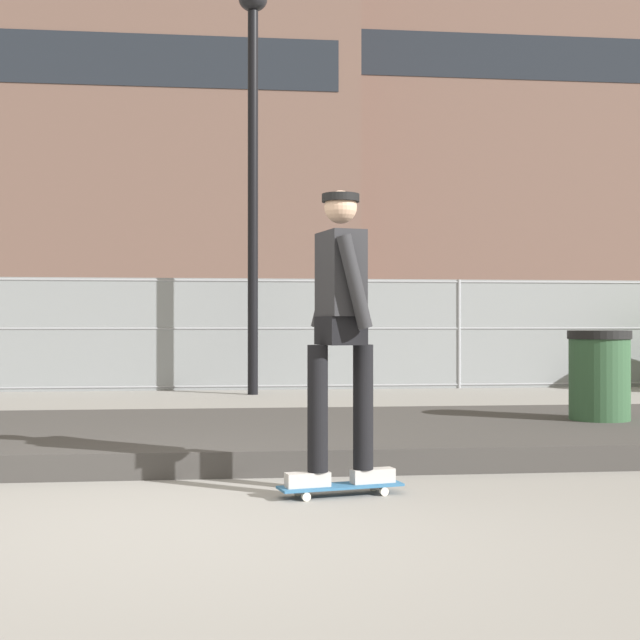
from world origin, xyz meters
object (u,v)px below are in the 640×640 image
Objects in this scene: parked_car_far at (607,336)px; street_lamp at (253,139)px; skateboard at (341,487)px; trash_bin at (599,385)px; skater at (341,316)px; parked_car_mid at (288,337)px.

street_lamp is at bearing -152.59° from parked_car_far.
trash_bin reaches higher than skateboard.
skater is 3.72m from trash_bin.
street_lamp is (-0.30, 8.08, 3.91)m from skateboard.
trash_bin is (3.07, -5.68, -3.45)m from street_lamp.
trash_bin is (2.23, -9.73, -0.32)m from parked_car_mid.
parked_car_far is at bearing 58.95° from skateboard.
parked_car_mid reaches higher than skateboard.
parked_car_mid is at bearing 87.42° from skateboard.
trash_bin is at bearing -61.60° from street_lamp.
skateboard is 8.98m from street_lamp.
street_lamp reaches higher than skater.
skater is 13.97m from parked_car_far.
parked_car_far is at bearing 58.95° from skater.
parked_car_far reaches higher than trash_bin.
skater is 8.56m from street_lamp.
trash_bin is (-4.43, -9.58, -0.32)m from parked_car_far.
skateboard is 0.13× the size of street_lamp.
skater is at bearing -139.25° from trash_bin.
parked_car_far is at bearing 27.41° from street_lamp.
parked_car_far is at bearing -1.32° from parked_car_mid.
trash_bin is (2.78, 2.39, 0.46)m from skateboard.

